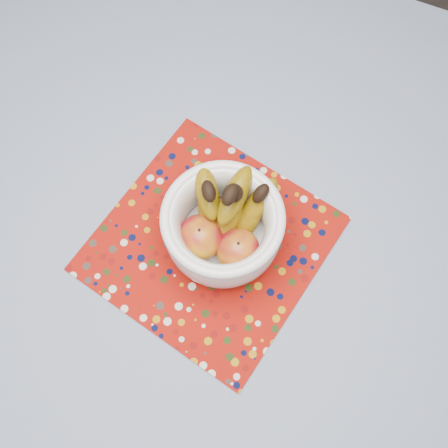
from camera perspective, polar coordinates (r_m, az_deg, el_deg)
name	(u,v)px	position (r m, az deg, el deg)	size (l,w,h in m)	color
table	(217,239)	(1.06, -0.75, -1.70)	(1.20, 1.20, 0.75)	brown
tablecloth	(217,226)	(0.98, -0.81, -0.20)	(1.32, 1.32, 0.01)	slate
placemat	(210,243)	(0.96, -1.50, -2.12)	(0.38, 0.38, 0.00)	#910F07
fruit_bowl	(224,222)	(0.89, 0.01, 0.23)	(0.22, 0.22, 0.18)	white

